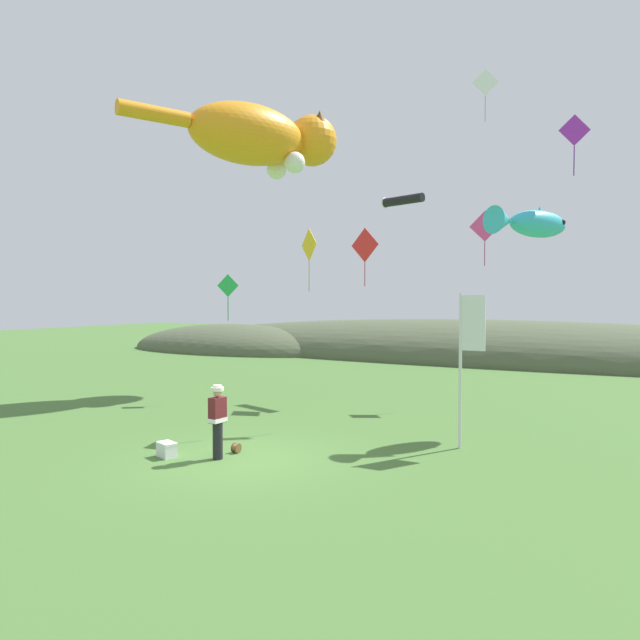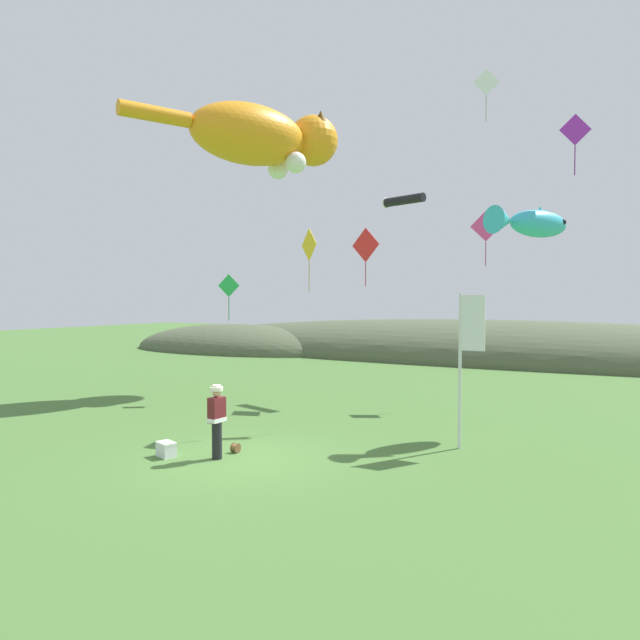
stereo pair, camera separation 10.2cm
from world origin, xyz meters
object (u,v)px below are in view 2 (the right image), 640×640
object	(u,v)px
festival_attendant	(217,419)
festival_banner_pole	(466,347)
kite_spool	(236,448)
kite_fish_windsock	(531,223)
picnic_cooler	(166,449)
kite_diamond_gold	(309,246)
kite_diamond_white	(486,83)
kite_diamond_violet	(575,131)
kite_diamond_green	(229,286)
kite_diamond_pink	(486,227)
kite_diamond_red	(366,245)
kite_giant_cat	(264,138)
kite_tube_streamer	(403,200)

from	to	relation	value
festival_attendant	festival_banner_pole	bearing A→B (deg)	36.57
kite_spool	kite_fish_windsock	xyz separation A→B (m)	(5.97, 6.36, 5.93)
picnic_cooler	kite_diamond_gold	distance (m)	7.04
festival_banner_pole	kite_diamond_gold	size ratio (longest dim) A/B	2.13
kite_fish_windsock	kite_diamond_white	xyz separation A→B (m)	(-1.94, 2.78, 5.31)
kite_fish_windsock	kite_diamond_violet	bearing A→B (deg)	51.19
kite_diamond_violet	kite_diamond_green	bearing A→B (deg)	-172.66
festival_attendant	picnic_cooler	distance (m)	1.49
festival_attendant	kite_diamond_violet	world-z (taller)	kite_diamond_violet
kite_diamond_green	kite_diamond_white	bearing A→B (deg)	18.64
festival_banner_pole	kite_diamond_white	size ratio (longest dim) A/B	2.18
kite_fish_windsock	kite_diamond_pink	xyz separation A→B (m)	(-2.13, 3.79, 0.45)
kite_diamond_gold	kite_diamond_green	xyz separation A→B (m)	(-5.08, 2.73, -1.09)
festival_attendant	kite_diamond_white	xyz separation A→B (m)	(4.09, 9.78, 10.42)
festival_attendant	picnic_cooler	size ratio (longest dim) A/B	3.11
festival_banner_pole	kite_diamond_red	distance (m)	7.91
kite_giant_cat	kite_tube_streamer	bearing A→B (deg)	15.17
kite_diamond_green	kite_tube_streamer	bearing A→B (deg)	38.99
festival_attendant	kite_spool	bearing A→B (deg)	84.32
kite_spool	kite_diamond_green	size ratio (longest dim) A/B	0.14
kite_fish_windsock	kite_spool	bearing A→B (deg)	-133.18
kite_diamond_gold	kite_diamond_red	size ratio (longest dim) A/B	0.85
kite_giant_cat	picnic_cooler	bearing A→B (deg)	-68.58
kite_tube_streamer	kite_diamond_gold	distance (m)	7.50
kite_tube_streamer	kite_diamond_red	xyz separation A→B (m)	(-0.62, -2.29, -1.97)
kite_diamond_violet	kite_diamond_red	xyz separation A→B (m)	(-7.15, 0.54, -3.09)
picnic_cooler	kite_diamond_red	xyz separation A→B (m)	(1.12, 9.30, 5.65)
festival_banner_pole	kite_diamond_red	xyz separation A→B (m)	(-5.07, 5.14, 3.23)
kite_diamond_pink	kite_diamond_green	size ratio (longest dim) A/B	1.15
kite_diamond_violet	kite_tube_streamer	bearing A→B (deg)	156.55
picnic_cooler	kite_fish_windsock	bearing A→B (deg)	45.89
kite_diamond_violet	kite_diamond_green	xyz separation A→B (m)	(-11.92, -1.54, -4.61)
kite_fish_windsock	picnic_cooler	bearing A→B (deg)	-134.11
festival_attendant	kite_diamond_gold	world-z (taller)	kite_diamond_gold
festival_banner_pole	kite_spool	bearing A→B (deg)	-148.16
kite_fish_windsock	kite_diamond_red	size ratio (longest dim) A/B	1.37
kite_diamond_green	kite_giant_cat	bearing A→B (deg)	95.85
picnic_cooler	kite_tube_streamer	world-z (taller)	kite_tube_streamer
festival_banner_pole	kite_diamond_violet	distance (m)	8.08
kite_diamond_green	kite_spool	bearing A→B (deg)	-51.28
kite_spool	kite_diamond_green	distance (m)	8.90
festival_attendant	kite_diamond_violet	size ratio (longest dim) A/B	0.96
kite_diamond_white	kite_diamond_red	size ratio (longest dim) A/B	0.83
kite_diamond_red	kite_diamond_white	bearing A→B (deg)	12.68
kite_diamond_gold	kite_giant_cat	bearing A→B (deg)	134.04
kite_diamond_violet	kite_diamond_red	size ratio (longest dim) A/B	0.84
picnic_cooler	kite_diamond_white	size ratio (longest dim) A/B	0.31
kite_fish_windsock	kite_diamond_green	xyz separation A→B (m)	(-10.88, -0.23, -1.74)
kite_spool	kite_diamond_violet	bearing A→B (deg)	47.52
kite_tube_streamer	kite_diamond_pink	size ratio (longest dim) A/B	0.95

